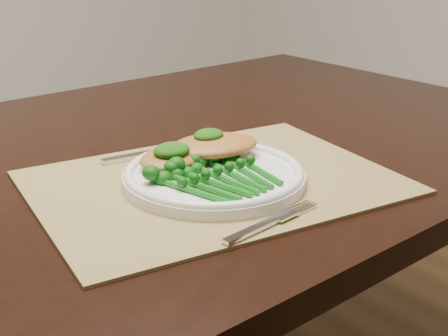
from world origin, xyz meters
TOP-DOWN VIEW (x-y plane):
  - placemat at (0.18, -0.05)m, footprint 0.54×0.43m
  - dinner_plate at (0.17, -0.06)m, footprint 0.25×0.25m
  - knife at (0.17, 0.09)m, footprint 0.20×0.05m
  - fork at (0.16, -0.21)m, footprint 0.16×0.03m
  - chicken_fillet_left at (0.15, 0.00)m, footprint 0.14×0.12m
  - chicken_fillet_right at (0.21, -0.01)m, footprint 0.15×0.12m
  - pesto_dollop_left at (0.14, -0.01)m, footprint 0.05×0.05m
  - pesto_dollop_right at (0.21, -0.01)m, footprint 0.05×0.04m
  - broccolini_bundle at (0.17, -0.10)m, footprint 0.14×0.16m

SIDE VIEW (x-z plane):
  - placemat at x=0.18m, z-range 0.75..0.75m
  - fork at x=0.16m, z-range 0.76..0.76m
  - knife at x=0.17m, z-range 0.76..0.76m
  - dinner_plate at x=0.17m, z-range 0.75..0.78m
  - broccolini_bundle at x=0.17m, z-range 0.76..0.79m
  - chicken_fillet_left at x=0.15m, z-range 0.77..0.79m
  - chicken_fillet_right at x=0.21m, z-range 0.78..0.80m
  - pesto_dollop_left at x=0.14m, z-range 0.79..0.81m
  - pesto_dollop_right at x=0.21m, z-range 0.79..0.81m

